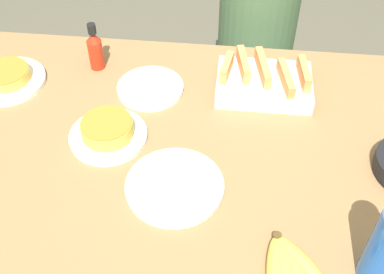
{
  "coord_description": "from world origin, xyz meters",
  "views": [
    {
      "loc": [
        0.1,
        -0.93,
        1.76
      ],
      "look_at": [
        0.0,
        0.0,
        0.8
      ],
      "focal_mm": 45.0,
      "sensor_mm": 36.0,
      "label": 1
    }
  ],
  "objects_px": {
    "banana_bunch": "(288,264)",
    "frittata_plate_center": "(108,131)",
    "empty_plate_far_left": "(175,186)",
    "melon_tray": "(264,82)",
    "empty_plate_far_right": "(150,88)",
    "frittata_plate_side": "(7,78)",
    "person_figure": "(253,60)",
    "hot_sauce_bottle": "(95,49)"
  },
  "relations": [
    {
      "from": "frittata_plate_center",
      "to": "empty_plate_far_right",
      "type": "xyz_separation_m",
      "value": [
        0.08,
        0.22,
        -0.02
      ]
    },
    {
      "from": "frittata_plate_center",
      "to": "empty_plate_far_left",
      "type": "relative_size",
      "value": 0.87
    },
    {
      "from": "frittata_plate_side",
      "to": "empty_plate_far_left",
      "type": "height_order",
      "value": "frittata_plate_side"
    },
    {
      "from": "frittata_plate_center",
      "to": "hot_sauce_bottle",
      "type": "distance_m",
      "value": 0.34
    },
    {
      "from": "hot_sauce_bottle",
      "to": "empty_plate_far_left",
      "type": "bearing_deg",
      "value": -56.18
    },
    {
      "from": "banana_bunch",
      "to": "hot_sauce_bottle",
      "type": "distance_m",
      "value": 0.92
    },
    {
      "from": "banana_bunch",
      "to": "empty_plate_far_right",
      "type": "distance_m",
      "value": 0.71
    },
    {
      "from": "melon_tray",
      "to": "frittata_plate_side",
      "type": "distance_m",
      "value": 0.82
    },
    {
      "from": "melon_tray",
      "to": "frittata_plate_side",
      "type": "relative_size",
      "value": 1.22
    },
    {
      "from": "empty_plate_far_left",
      "to": "empty_plate_far_right",
      "type": "relative_size",
      "value": 1.22
    },
    {
      "from": "banana_bunch",
      "to": "person_figure",
      "type": "height_order",
      "value": "person_figure"
    },
    {
      "from": "empty_plate_far_left",
      "to": "banana_bunch",
      "type": "bearing_deg",
      "value": -35.52
    },
    {
      "from": "banana_bunch",
      "to": "frittata_plate_center",
      "type": "distance_m",
      "value": 0.61
    },
    {
      "from": "empty_plate_far_left",
      "to": "melon_tray",
      "type": "bearing_deg",
      "value": 61.83
    },
    {
      "from": "melon_tray",
      "to": "empty_plate_far_right",
      "type": "bearing_deg",
      "value": -173.92
    },
    {
      "from": "hot_sauce_bottle",
      "to": "person_figure",
      "type": "distance_m",
      "value": 0.75
    },
    {
      "from": "empty_plate_far_right",
      "to": "hot_sauce_bottle",
      "type": "relative_size",
      "value": 1.28
    },
    {
      "from": "banana_bunch",
      "to": "empty_plate_far_left",
      "type": "height_order",
      "value": "banana_bunch"
    },
    {
      "from": "hot_sauce_bottle",
      "to": "frittata_plate_center",
      "type": "bearing_deg",
      "value": -70.69
    },
    {
      "from": "empty_plate_far_right",
      "to": "hot_sauce_bottle",
      "type": "bearing_deg",
      "value": 152.73
    },
    {
      "from": "melon_tray",
      "to": "empty_plate_far_left",
      "type": "xyz_separation_m",
      "value": [
        -0.23,
        -0.42,
        -0.03
      ]
    },
    {
      "from": "frittata_plate_side",
      "to": "hot_sauce_bottle",
      "type": "xyz_separation_m",
      "value": [
        0.27,
        0.11,
        0.05
      ]
    },
    {
      "from": "empty_plate_far_left",
      "to": "hot_sauce_bottle",
      "type": "bearing_deg",
      "value": 123.82
    },
    {
      "from": "melon_tray",
      "to": "person_figure",
      "type": "relative_size",
      "value": 0.23
    },
    {
      "from": "banana_bunch",
      "to": "melon_tray",
      "type": "height_order",
      "value": "melon_tray"
    },
    {
      "from": "frittata_plate_side",
      "to": "person_figure",
      "type": "distance_m",
      "value": 1.0
    },
    {
      "from": "frittata_plate_side",
      "to": "empty_plate_far_right",
      "type": "relative_size",
      "value": 1.15
    },
    {
      "from": "banana_bunch",
      "to": "frittata_plate_side",
      "type": "relative_size",
      "value": 0.72
    },
    {
      "from": "frittata_plate_center",
      "to": "empty_plate_far_left",
      "type": "distance_m",
      "value": 0.27
    },
    {
      "from": "frittata_plate_center",
      "to": "melon_tray",
      "type": "bearing_deg",
      "value": 30.34
    },
    {
      "from": "empty_plate_far_right",
      "to": "banana_bunch",
      "type": "bearing_deg",
      "value": -54.86
    },
    {
      "from": "empty_plate_far_left",
      "to": "hot_sauce_bottle",
      "type": "distance_m",
      "value": 0.59
    },
    {
      "from": "frittata_plate_center",
      "to": "empty_plate_far_left",
      "type": "xyz_separation_m",
      "value": [
        0.21,
        -0.16,
        -0.02
      ]
    },
    {
      "from": "banana_bunch",
      "to": "empty_plate_far_left",
      "type": "relative_size",
      "value": 0.68
    },
    {
      "from": "melon_tray",
      "to": "empty_plate_far_right",
      "type": "xyz_separation_m",
      "value": [
        -0.35,
        -0.04,
        -0.03
      ]
    },
    {
      "from": "banana_bunch",
      "to": "frittata_plate_side",
      "type": "distance_m",
      "value": 1.04
    },
    {
      "from": "melon_tray",
      "to": "person_figure",
      "type": "distance_m",
      "value": 0.56
    },
    {
      "from": "empty_plate_far_left",
      "to": "person_figure",
      "type": "relative_size",
      "value": 0.2
    },
    {
      "from": "frittata_plate_center",
      "to": "empty_plate_far_left",
      "type": "bearing_deg",
      "value": -37.84
    },
    {
      "from": "frittata_plate_center",
      "to": "frittata_plate_side",
      "type": "distance_m",
      "value": 0.43
    },
    {
      "from": "frittata_plate_side",
      "to": "empty_plate_far_left",
      "type": "xyz_separation_m",
      "value": [
        0.59,
        -0.37,
        -0.01
      ]
    },
    {
      "from": "banana_bunch",
      "to": "empty_plate_far_left",
      "type": "distance_m",
      "value": 0.35
    }
  ]
}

